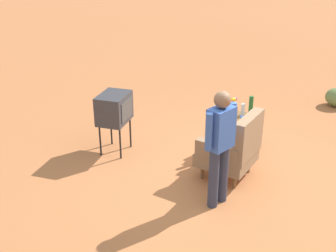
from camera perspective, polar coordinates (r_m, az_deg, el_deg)
The scene contains 10 objects.
ground_plane at distance 6.68m, azimuth 7.37°, elevation -6.99°, with size 60.00×60.00×0.00m, color #B76B3D.
armchair at distance 6.53m, azimuth 8.59°, elevation -2.87°, with size 0.80×0.81×1.06m.
side_table at distance 7.29m, azimuth 9.23°, elevation 0.45°, with size 0.56×0.56×0.63m.
tv_on_stand at distance 7.17m, azimuth -7.09°, elevation 2.29°, with size 0.68×0.56×1.03m.
person_standing at distance 5.68m, azimuth 6.87°, elevation -2.14°, with size 0.55×0.31×1.64m.
bottle_wine_green at distance 7.35m, azimuth 10.85°, elevation 2.68°, with size 0.07×0.07×0.32m, color #1E5623.
soda_can_blue at distance 7.01m, azimuth 9.71°, elevation 0.78°, with size 0.07×0.07×0.12m, color blue.
bottle_tall_amber at distance 7.11m, azimuth 8.04°, elevation 2.01°, with size 0.07×0.07×0.30m, color brown.
bottle_short_clear at distance 7.32m, azimuth 9.81°, elevation 2.14°, with size 0.06×0.06×0.20m, color silver.
flower_vase at distance 7.40m, azimuth 8.61°, elevation 2.89°, with size 0.14×0.09×0.27m.
Camera 1 is at (5.33, 2.07, 3.46)m, focal length 46.35 mm.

